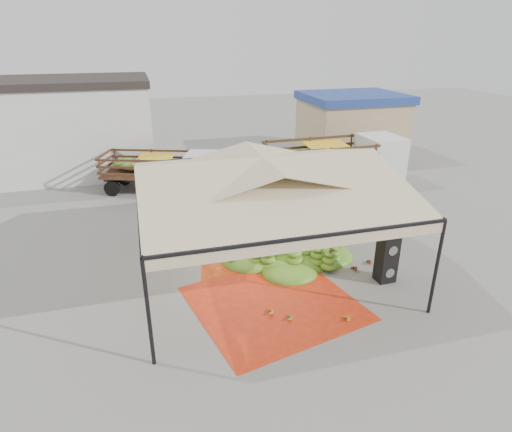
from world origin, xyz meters
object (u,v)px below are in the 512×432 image
object	(u,v)px
truck_left	(165,168)
banana_heap	(291,246)
speaker_stack	(387,258)
vendor	(215,209)
truck_right	(341,157)

from	to	relation	value
truck_left	banana_heap	bearing A→B (deg)	-47.11
speaker_stack	truck_left	xyz separation A→B (m)	(-6.29, 10.98, 0.43)
speaker_stack	vendor	world-z (taller)	vendor
speaker_stack	vendor	size ratio (longest dim) A/B	0.93
banana_heap	speaker_stack	distance (m)	3.37
speaker_stack	vendor	bearing A→B (deg)	127.07
vendor	banana_heap	bearing A→B (deg)	102.26
speaker_stack	truck_left	world-z (taller)	truck_left
truck_left	truck_right	bearing A→B (deg)	10.13
banana_heap	truck_right	distance (m)	9.07
banana_heap	vendor	world-z (taller)	vendor
truck_left	truck_right	xyz separation A→B (m)	(9.15, -1.54, 0.31)
banana_heap	truck_right	xyz separation A→B (m)	(5.39, 7.23, 1.03)
speaker_stack	truck_left	size ratio (longest dim) A/B	0.26
banana_heap	truck_left	xyz separation A→B (m)	(-3.76, 8.76, 0.72)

